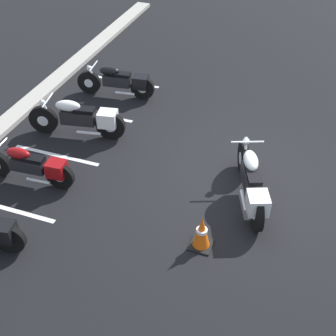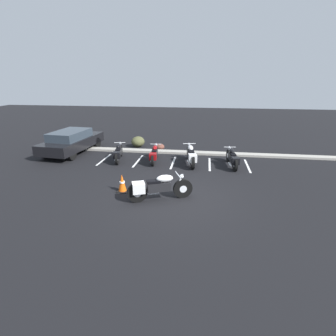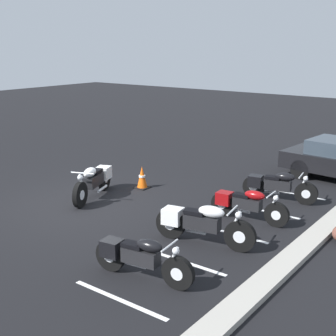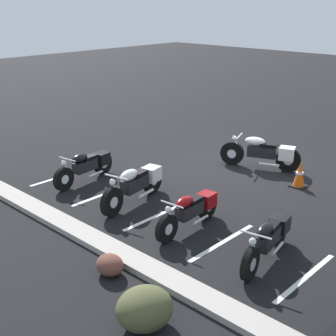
% 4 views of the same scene
% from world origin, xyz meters
% --- Properties ---
extents(ground, '(60.00, 60.00, 0.00)m').
position_xyz_m(ground, '(0.00, 0.00, 0.00)').
color(ground, black).
extents(motorcycle_white_featured, '(2.23, 1.08, 0.92)m').
position_xyz_m(motorcycle_white_featured, '(-0.61, -0.25, 0.49)').
color(motorcycle_white_featured, black).
rests_on(motorcycle_white_featured, ground).
extents(parked_bike_0, '(0.72, 2.09, 0.83)m').
position_xyz_m(parked_bike_0, '(-3.43, 4.04, 0.44)').
color(parked_bike_0, black).
rests_on(parked_bike_0, ground).
extents(parked_bike_1, '(0.58, 2.05, 0.81)m').
position_xyz_m(parked_bike_1, '(-1.54, 4.08, 0.43)').
color(parked_bike_1, black).
rests_on(parked_bike_1, ground).
extents(parked_bike_2, '(0.80, 2.30, 0.91)m').
position_xyz_m(parked_bike_2, '(0.33, 3.94, 0.49)').
color(parked_bike_2, black).
rests_on(parked_bike_2, ground).
extents(parked_bike_3, '(0.66, 2.10, 0.83)m').
position_xyz_m(parked_bike_3, '(2.34, 3.89, 0.44)').
color(parked_bike_3, black).
rests_on(parked_bike_3, ground).
extents(concrete_curb, '(18.00, 0.50, 0.12)m').
position_xyz_m(concrete_curb, '(0.00, 5.92, 0.06)').
color(concrete_curb, '#A8A399').
rests_on(concrete_curb, ground).
extents(traffic_cone, '(0.40, 0.40, 0.69)m').
position_xyz_m(traffic_cone, '(-2.06, 0.31, 0.32)').
color(traffic_cone, black).
rests_on(traffic_cone, ground).
extents(stall_line_0, '(0.10, 2.10, 0.00)m').
position_xyz_m(stall_line_0, '(-4.29, 4.14, 0.00)').
color(stall_line_0, white).
rests_on(stall_line_0, ground).
extents(stall_line_1, '(0.10, 2.10, 0.00)m').
position_xyz_m(stall_line_1, '(-2.44, 4.14, 0.00)').
color(stall_line_1, white).
rests_on(stall_line_1, ground).
extents(stall_line_2, '(0.10, 2.10, 0.00)m').
position_xyz_m(stall_line_2, '(-0.58, 4.14, 0.00)').
color(stall_line_2, white).
rests_on(stall_line_2, ground).
extents(stall_line_3, '(0.10, 2.10, 0.00)m').
position_xyz_m(stall_line_3, '(1.27, 4.14, 0.00)').
color(stall_line_3, white).
rests_on(stall_line_3, ground).
extents(stall_line_4, '(0.10, 2.10, 0.00)m').
position_xyz_m(stall_line_4, '(3.13, 4.14, 0.00)').
color(stall_line_4, white).
rests_on(stall_line_4, ground).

